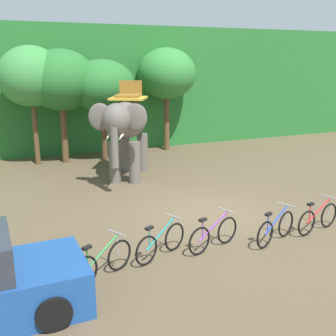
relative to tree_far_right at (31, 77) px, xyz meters
The scene contains 12 objects.
ground_plane 10.22m from the tree_far_right, 63.82° to the right, with size 80.00×80.00×0.00m, color brown.
foliage_hedge 6.14m from the tree_far_right, 46.79° to the left, with size 36.00×6.00×6.26m, color #28702D.
tree_far_right is the anchor object (origin of this frame).
tree_right 1.24m from the tree_far_right, ahead, with size 3.16×3.16×5.06m.
tree_center_left 3.05m from the tree_far_right, ahead, with size 2.97×2.97×4.62m.
tree_center_right 6.59m from the tree_far_right, ahead, with size 2.95×2.95×5.18m.
elephant 5.16m from the tree_far_right, 51.33° to the right, with size 3.16×4.09×3.78m.
bike_green 11.57m from the tree_far_right, 88.92° to the right, with size 1.53×0.87×0.92m.
bike_teal 11.29m from the tree_far_right, 80.72° to the right, with size 1.55×0.84×0.92m.
bike_purple 11.66m from the tree_far_right, 73.78° to the right, with size 1.64×0.68×0.92m.
bike_blue 12.45m from the tree_far_right, 66.48° to the right, with size 1.61×0.75×0.92m.
bike_red 13.00m from the tree_far_right, 59.99° to the right, with size 1.68×0.57×0.92m.
Camera 1 is at (-5.77, -10.44, 4.56)m, focal length 43.96 mm.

